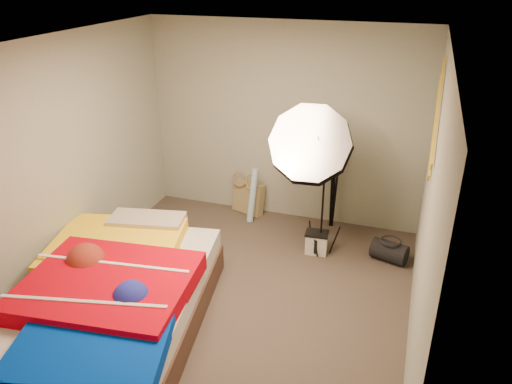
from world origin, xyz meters
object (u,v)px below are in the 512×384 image
at_px(camera_case, 317,243).
at_px(duffel_bag, 389,251).
at_px(wrapping_roll, 253,196).
at_px(tote_bag, 249,197).
at_px(photo_umbrella, 311,146).
at_px(bed, 114,297).
at_px(camera_tripod, 334,180).

xyz_separation_m(camera_case, duffel_bag, (0.82, 0.09, -0.00)).
bearing_deg(wrapping_roll, tote_bag, 121.80).
height_order(camera_case, photo_umbrella, photo_umbrella).
bearing_deg(bed, camera_tripod, 59.13).
distance_m(bed, photo_umbrella, 2.46).
relative_size(bed, photo_umbrella, 1.38).
bearing_deg(photo_umbrella, tote_bag, 139.78).
height_order(camera_case, bed, bed).
height_order(wrapping_roll, camera_case, wrapping_roll).
height_order(duffel_bag, camera_tripod, camera_tripod).
distance_m(wrapping_roll, camera_case, 1.12).
bearing_deg(camera_case, bed, -133.24).
height_order(photo_umbrella, camera_tripod, photo_umbrella).
height_order(bed, camera_tripod, camera_tripod).
bearing_deg(duffel_bag, tote_bag, 177.37).
distance_m(wrapping_roll, duffel_bag, 1.85).
relative_size(tote_bag, bed, 0.17).
bearing_deg(camera_tripod, wrapping_roll, -169.89).
xyz_separation_m(camera_case, bed, (-1.49, -1.86, 0.21)).
bearing_deg(camera_tripod, photo_umbrella, -100.16).
distance_m(bed, camera_tripod, 3.00).
height_order(tote_bag, camera_case, tote_bag).
bearing_deg(photo_umbrella, camera_case, 45.80).
bearing_deg(photo_umbrella, duffel_bag, 11.83).
xyz_separation_m(tote_bag, camera_tripod, (1.13, -0.03, 0.43)).
relative_size(tote_bag, camera_case, 1.76).
bearing_deg(tote_bag, bed, -79.37).
bearing_deg(bed, wrapping_roll, 77.56).
height_order(wrapping_roll, photo_umbrella, photo_umbrella).
distance_m(duffel_bag, photo_umbrella, 1.55).
xyz_separation_m(tote_bag, bed, (-0.40, -2.59, 0.11)).
bearing_deg(duffel_bag, bed, -123.90).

